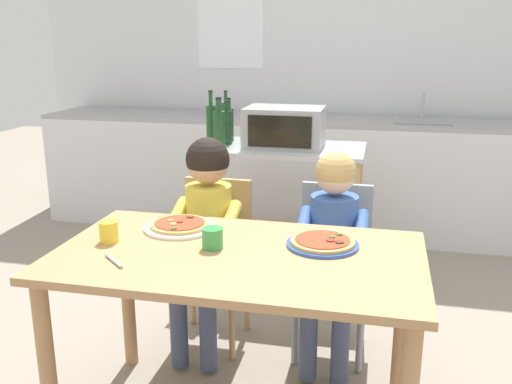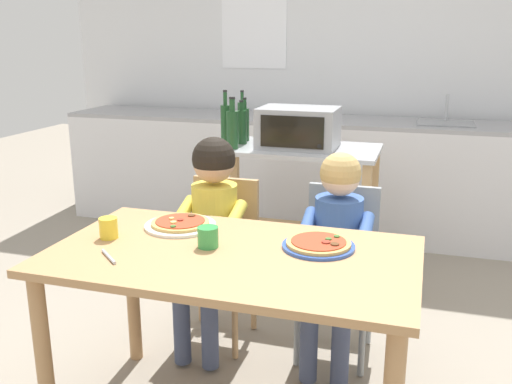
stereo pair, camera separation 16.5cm
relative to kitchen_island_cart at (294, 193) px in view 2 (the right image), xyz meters
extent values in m
plane|color=gray|center=(0.11, -0.31, -0.58)|extent=(11.28, 11.28, 0.00)
cube|color=silver|center=(0.11, 1.44, 0.77)|extent=(4.92, 0.12, 2.70)
cube|color=white|center=(-0.69, 1.38, 1.07)|extent=(0.56, 0.01, 0.80)
cube|color=silver|center=(0.11, 1.03, -0.14)|extent=(4.43, 0.60, 0.87)
cube|color=#9E9EA3|center=(0.11, 1.03, 0.31)|extent=(4.43, 0.60, 0.03)
cube|color=gray|center=(0.88, 1.03, 0.32)|extent=(0.40, 0.33, 0.02)
cylinder|color=#B7BABF|center=(0.88, 1.15, 0.42)|extent=(0.02, 0.02, 0.20)
cube|color=#B7BABF|center=(0.00, 0.00, 0.28)|extent=(1.01, 0.55, 0.02)
cube|color=tan|center=(0.00, 0.00, -0.27)|extent=(0.93, 0.50, 0.02)
cube|color=tan|center=(-0.46, -0.23, -0.15)|extent=(0.05, 0.05, 0.84)
cube|color=tan|center=(0.46, -0.23, -0.15)|extent=(0.05, 0.05, 0.84)
cube|color=tan|center=(-0.46, 0.23, -0.15)|extent=(0.05, 0.05, 0.84)
cube|color=tan|center=(0.46, 0.23, -0.15)|extent=(0.05, 0.05, 0.84)
cube|color=#999BA0|center=(0.03, -0.01, 0.41)|extent=(0.46, 0.33, 0.24)
cube|color=black|center=(0.03, -0.18, 0.41)|extent=(0.37, 0.01, 0.18)
cylinder|color=black|center=(0.19, -0.18, 0.34)|extent=(0.02, 0.01, 0.02)
cylinder|color=#1E4723|center=(-0.40, 0.20, 0.41)|extent=(0.06, 0.06, 0.23)
cylinder|color=#1E4723|center=(-0.40, 0.20, 0.56)|extent=(0.02, 0.02, 0.07)
cylinder|color=black|center=(-0.40, 0.20, 0.59)|extent=(0.02, 0.02, 0.01)
cylinder|color=#1E4723|center=(-0.41, -0.08, 0.41)|extent=(0.06, 0.06, 0.24)
cylinder|color=#1E4723|center=(-0.41, -0.08, 0.57)|extent=(0.02, 0.02, 0.08)
cylinder|color=black|center=(-0.41, -0.08, 0.62)|extent=(0.03, 0.03, 0.01)
cylinder|color=#1E4723|center=(-0.35, 0.11, 0.39)|extent=(0.06, 0.06, 0.21)
cylinder|color=#1E4723|center=(-0.35, 0.11, 0.52)|extent=(0.02, 0.02, 0.06)
cylinder|color=black|center=(-0.35, 0.11, 0.56)|extent=(0.02, 0.02, 0.01)
cylinder|color=#1E4723|center=(-0.34, -0.16, 0.40)|extent=(0.07, 0.07, 0.22)
cylinder|color=#1E4723|center=(-0.34, -0.16, 0.55)|extent=(0.03, 0.03, 0.07)
cylinder|color=black|center=(-0.34, -0.16, 0.59)|extent=(0.04, 0.04, 0.01)
cylinder|color=#1E4723|center=(-0.34, 0.01, 0.39)|extent=(0.07, 0.07, 0.20)
cylinder|color=#1E4723|center=(-0.34, 0.01, 0.52)|extent=(0.02, 0.02, 0.05)
cylinder|color=black|center=(-0.34, 0.01, 0.55)|extent=(0.03, 0.03, 0.01)
cube|color=#AD7F51|center=(0.11, -1.43, 0.15)|extent=(1.35, 0.77, 0.03)
cylinder|color=#AD7F51|center=(-0.51, -1.76, -0.22)|extent=(0.06, 0.06, 0.71)
cylinder|color=#AD7F51|center=(-0.51, -1.11, -0.22)|extent=(0.06, 0.06, 0.71)
cylinder|color=#AD7F51|center=(0.72, -1.11, -0.22)|extent=(0.06, 0.06, 0.71)
cube|color=tan|center=(-0.19, -0.84, -0.14)|extent=(0.36, 0.36, 0.04)
cube|color=tan|center=(-0.19, -0.68, 0.05)|extent=(0.34, 0.03, 0.38)
cylinder|color=tan|center=(-0.04, -0.99, -0.36)|extent=(0.03, 0.03, 0.42)
cylinder|color=tan|center=(-0.34, -0.99, -0.36)|extent=(0.03, 0.03, 0.42)
cylinder|color=tan|center=(-0.04, -0.69, -0.36)|extent=(0.03, 0.03, 0.42)
cylinder|color=tan|center=(-0.34, -0.69, -0.36)|extent=(0.03, 0.03, 0.42)
cube|color=gray|center=(0.40, -0.81, -0.14)|extent=(0.36, 0.36, 0.04)
cube|color=gray|center=(0.40, -0.65, 0.05)|extent=(0.34, 0.03, 0.38)
cylinder|color=gray|center=(0.55, -0.96, -0.36)|extent=(0.03, 0.03, 0.42)
cylinder|color=gray|center=(0.25, -0.96, -0.36)|extent=(0.03, 0.03, 0.42)
cylinder|color=gray|center=(0.55, -0.66, -0.36)|extent=(0.03, 0.03, 0.42)
cylinder|color=gray|center=(0.25, -0.66, -0.36)|extent=(0.03, 0.03, 0.42)
cube|color=#424C6B|center=(-0.12, -0.98, -0.10)|extent=(0.10, 0.30, 0.10)
cylinder|color=#424C6B|center=(-0.12, -1.11, -0.34)|extent=(0.08, 0.08, 0.44)
cube|color=#424C6B|center=(-0.26, -0.98, -0.10)|extent=(0.10, 0.30, 0.10)
cylinder|color=#424C6B|center=(-0.26, -1.11, -0.34)|extent=(0.08, 0.08, 0.44)
cylinder|color=yellow|center=(-0.06, -0.94, 0.11)|extent=(0.06, 0.26, 0.15)
cylinder|color=yellow|center=(-0.32, -0.94, 0.11)|extent=(0.06, 0.26, 0.15)
cylinder|color=yellow|center=(-0.19, -0.84, 0.08)|extent=(0.22, 0.22, 0.34)
sphere|color=tan|center=(-0.19, -0.84, 0.36)|extent=(0.20, 0.20, 0.20)
sphere|color=black|center=(-0.19, -0.84, 0.38)|extent=(0.21, 0.21, 0.21)
cube|color=#424C6B|center=(0.47, -0.95, -0.10)|extent=(0.10, 0.30, 0.10)
cylinder|color=#424C6B|center=(0.47, -1.08, -0.34)|extent=(0.08, 0.08, 0.44)
cube|color=#424C6B|center=(0.33, -0.95, -0.10)|extent=(0.10, 0.30, 0.10)
cylinder|color=#424C6B|center=(0.33, -1.08, -0.34)|extent=(0.08, 0.08, 0.44)
cylinder|color=#3D60A8|center=(0.53, -0.91, 0.10)|extent=(0.06, 0.26, 0.15)
cylinder|color=#3D60A8|center=(0.27, -0.91, 0.10)|extent=(0.06, 0.26, 0.15)
cylinder|color=#3D60A8|center=(0.40, -0.81, 0.07)|extent=(0.22, 0.22, 0.32)
sphere|color=beige|center=(0.40, -0.81, 0.33)|extent=(0.18, 0.18, 0.18)
sphere|color=tan|center=(0.40, -0.81, 0.34)|extent=(0.19, 0.19, 0.19)
cylinder|color=white|center=(-0.19, -1.23, 0.17)|extent=(0.30, 0.30, 0.01)
cylinder|color=tan|center=(-0.19, -1.23, 0.18)|extent=(0.24, 0.24, 0.01)
cylinder|color=#B23D23|center=(-0.19, -1.23, 0.19)|extent=(0.20, 0.20, 0.00)
cylinder|color=#DBC666|center=(-0.24, -1.22, 0.20)|extent=(0.02, 0.02, 0.01)
cylinder|color=#DBC666|center=(-0.21, -1.27, 0.20)|extent=(0.02, 0.02, 0.01)
cylinder|color=#386628|center=(-0.19, -1.31, 0.20)|extent=(0.02, 0.02, 0.01)
cylinder|color=maroon|center=(-0.19, -1.23, 0.20)|extent=(0.03, 0.03, 0.01)
cylinder|color=#563319|center=(-0.17, -1.16, 0.20)|extent=(0.03, 0.03, 0.01)
cylinder|color=#3356B7|center=(0.40, -1.30, 0.17)|extent=(0.27, 0.27, 0.01)
cylinder|color=tan|center=(0.40, -1.30, 0.18)|extent=(0.24, 0.24, 0.01)
cylinder|color=#B23D23|center=(0.40, -1.30, 0.19)|extent=(0.21, 0.21, 0.00)
cylinder|color=#386628|center=(0.44, -1.27, 0.20)|extent=(0.02, 0.02, 0.01)
cylinder|color=maroon|center=(0.43, -1.31, 0.20)|extent=(0.03, 0.03, 0.01)
cylinder|color=#563319|center=(0.47, -1.32, 0.20)|extent=(0.03, 0.03, 0.01)
cylinder|color=#386628|center=(0.46, -1.24, 0.20)|extent=(0.02, 0.02, 0.01)
cylinder|color=green|center=(0.00, -1.41, 0.21)|extent=(0.08, 0.08, 0.08)
cylinder|color=yellow|center=(-0.41, -1.43, 0.21)|extent=(0.07, 0.07, 0.08)
cylinder|color=#B7BABF|center=(-0.29, -1.62, 0.17)|extent=(0.11, 0.10, 0.01)
camera|label=1|loc=(0.60, -3.30, 0.93)|focal=39.44mm
camera|label=2|loc=(0.76, -3.26, 0.93)|focal=39.44mm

